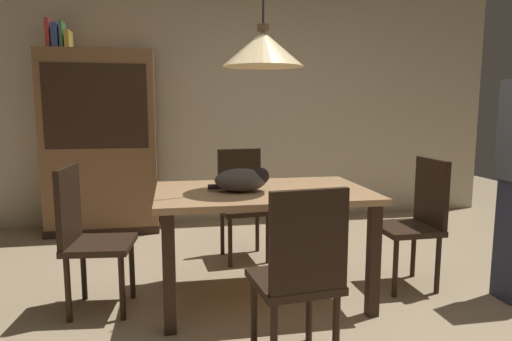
{
  "coord_description": "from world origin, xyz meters",
  "views": [
    {
      "loc": [
        -0.56,
        -2.49,
        1.3
      ],
      "look_at": [
        0.01,
        0.6,
        0.85
      ],
      "focal_mm": 31.65,
      "sensor_mm": 36.0,
      "label": 1
    }
  ],
  "objects_px": {
    "pendant_lamp": "(263,48)",
    "cat_sleeping": "(243,180)",
    "book_yellow_short": "(69,40)",
    "dining_table": "(263,204)",
    "hutch_bookcase": "(101,146)",
    "chair_right_side": "(417,217)",
    "book_green_slim": "(63,36)",
    "chair_left_side": "(87,233)",
    "chair_far_back": "(242,198)",
    "book_red_tall": "(50,34)",
    "book_blue_wide": "(57,37)",
    "chair_near_front": "(300,271)"
  },
  "relations": [
    {
      "from": "cat_sleeping",
      "to": "hutch_bookcase",
      "type": "bearing_deg",
      "value": 120.71
    },
    {
      "from": "chair_near_front",
      "to": "book_green_slim",
      "type": "distance_m",
      "value": 3.55
    },
    {
      "from": "cat_sleeping",
      "to": "pendant_lamp",
      "type": "bearing_deg",
      "value": 15.9
    },
    {
      "from": "chair_right_side",
      "to": "chair_far_back",
      "type": "height_order",
      "value": "same"
    },
    {
      "from": "dining_table",
      "to": "book_blue_wide",
      "type": "relative_size",
      "value": 5.83
    },
    {
      "from": "chair_left_side",
      "to": "book_yellow_short",
      "type": "relative_size",
      "value": 4.65
    },
    {
      "from": "chair_right_side",
      "to": "book_yellow_short",
      "type": "bearing_deg",
      "value": 144.52
    },
    {
      "from": "book_blue_wide",
      "to": "chair_left_side",
      "type": "bearing_deg",
      "value": -74.13
    },
    {
      "from": "chair_near_front",
      "to": "chair_right_side",
      "type": "height_order",
      "value": "same"
    },
    {
      "from": "pendant_lamp",
      "to": "cat_sleeping",
      "type": "bearing_deg",
      "value": -164.1
    },
    {
      "from": "chair_far_back",
      "to": "book_green_slim",
      "type": "relative_size",
      "value": 3.58
    },
    {
      "from": "chair_right_side",
      "to": "pendant_lamp",
      "type": "distance_m",
      "value": 1.61
    },
    {
      "from": "chair_far_back",
      "to": "book_red_tall",
      "type": "bearing_deg",
      "value": 148.92
    },
    {
      "from": "cat_sleeping",
      "to": "chair_far_back",
      "type": "bearing_deg",
      "value": 81.67
    },
    {
      "from": "book_blue_wide",
      "to": "book_red_tall",
      "type": "bearing_deg",
      "value": 180.0
    },
    {
      "from": "pendant_lamp",
      "to": "book_blue_wide",
      "type": "xyz_separation_m",
      "value": [
        -1.67,
        1.92,
        0.31
      ]
    },
    {
      "from": "hutch_bookcase",
      "to": "book_red_tall",
      "type": "distance_m",
      "value": 1.18
    },
    {
      "from": "dining_table",
      "to": "cat_sleeping",
      "type": "relative_size",
      "value": 3.58
    },
    {
      "from": "cat_sleeping",
      "to": "book_yellow_short",
      "type": "xyz_separation_m",
      "value": [
        -1.42,
        1.96,
        1.11
      ]
    },
    {
      "from": "cat_sleeping",
      "to": "chair_near_front",
      "type": "bearing_deg",
      "value": -79.79
    },
    {
      "from": "cat_sleeping",
      "to": "book_blue_wide",
      "type": "distance_m",
      "value": 2.74
    },
    {
      "from": "chair_far_back",
      "to": "book_green_slim",
      "type": "bearing_deg",
      "value": 147.07
    },
    {
      "from": "pendant_lamp",
      "to": "chair_far_back",
      "type": "bearing_deg",
      "value": 90.47
    },
    {
      "from": "book_yellow_short",
      "to": "dining_table",
      "type": "bearing_deg",
      "value": -50.83
    },
    {
      "from": "book_green_slim",
      "to": "chair_right_side",
      "type": "bearing_deg",
      "value": -34.97
    },
    {
      "from": "dining_table",
      "to": "hutch_bookcase",
      "type": "bearing_deg",
      "value": 124.22
    },
    {
      "from": "chair_right_side",
      "to": "book_green_slim",
      "type": "xyz_separation_m",
      "value": [
        -2.74,
        1.92,
        1.47
      ]
    },
    {
      "from": "book_green_slim",
      "to": "chair_left_side",
      "type": "bearing_deg",
      "value": -75.72
    },
    {
      "from": "hutch_bookcase",
      "to": "chair_right_side",
      "type": "bearing_deg",
      "value": -38.23
    },
    {
      "from": "cat_sleeping",
      "to": "book_blue_wide",
      "type": "relative_size",
      "value": 1.63
    },
    {
      "from": "dining_table",
      "to": "cat_sleeping",
      "type": "bearing_deg",
      "value": -164.1
    },
    {
      "from": "chair_near_front",
      "to": "cat_sleeping",
      "type": "xyz_separation_m",
      "value": [
        -0.15,
        0.84,
        0.32
      ]
    },
    {
      "from": "dining_table",
      "to": "book_green_slim",
      "type": "height_order",
      "value": "book_green_slim"
    },
    {
      "from": "chair_near_front",
      "to": "pendant_lamp",
      "type": "distance_m",
      "value": 1.45
    },
    {
      "from": "pendant_lamp",
      "to": "hutch_bookcase",
      "type": "xyz_separation_m",
      "value": [
        -1.3,
        1.92,
        -0.77
      ]
    },
    {
      "from": "dining_table",
      "to": "chair_left_side",
      "type": "distance_m",
      "value": 1.14
    },
    {
      "from": "pendant_lamp",
      "to": "book_green_slim",
      "type": "xyz_separation_m",
      "value": [
        -1.61,
        1.92,
        0.32
      ]
    },
    {
      "from": "dining_table",
      "to": "hutch_bookcase",
      "type": "height_order",
      "value": "hutch_bookcase"
    },
    {
      "from": "chair_left_side",
      "to": "dining_table",
      "type": "bearing_deg",
      "value": -0.39
    },
    {
      "from": "pendant_lamp",
      "to": "book_red_tall",
      "type": "height_order",
      "value": "pendant_lamp"
    },
    {
      "from": "chair_left_side",
      "to": "hutch_bookcase",
      "type": "bearing_deg",
      "value": 95.28
    },
    {
      "from": "book_yellow_short",
      "to": "cat_sleeping",
      "type": "bearing_deg",
      "value": -54.04
    },
    {
      "from": "chair_left_side",
      "to": "chair_right_side",
      "type": "relative_size",
      "value": 1.0
    },
    {
      "from": "chair_far_back",
      "to": "book_red_tall",
      "type": "distance_m",
      "value": 2.5
    },
    {
      "from": "chair_far_back",
      "to": "book_green_slim",
      "type": "height_order",
      "value": "book_green_slim"
    },
    {
      "from": "book_blue_wide",
      "to": "chair_far_back",
      "type": "bearing_deg",
      "value": -32.03
    },
    {
      "from": "dining_table",
      "to": "pendant_lamp",
      "type": "bearing_deg",
      "value": 88.81
    },
    {
      "from": "pendant_lamp",
      "to": "book_yellow_short",
      "type": "distance_m",
      "value": 2.49
    },
    {
      "from": "chair_near_front",
      "to": "cat_sleeping",
      "type": "height_order",
      "value": "chair_near_front"
    },
    {
      "from": "pendant_lamp",
      "to": "book_blue_wide",
      "type": "height_order",
      "value": "pendant_lamp"
    }
  ]
}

